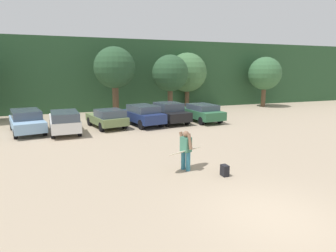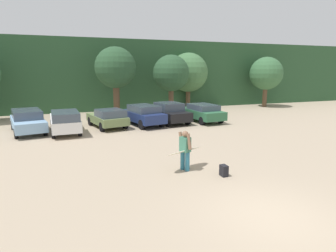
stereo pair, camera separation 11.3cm
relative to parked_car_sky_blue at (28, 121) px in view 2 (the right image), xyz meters
name	(u,v)px [view 2 (the right image)]	position (x,y,z in m)	size (l,w,h in m)	color
ground_plane	(273,217)	(7.92, -14.98, -0.81)	(120.00, 120.00, 0.00)	tan
hillside_ridge	(111,74)	(7.92, 14.50, 2.84)	(108.00, 12.00, 7.31)	#284C2D
tree_center_right	(115,68)	(6.92, 5.15, 3.52)	(3.71, 3.71, 6.25)	brown
tree_center_left	(171,74)	(12.15, 4.83, 3.03)	(3.46, 3.46, 5.61)	brown
tree_ridge_back	(188,73)	(15.31, 7.92, 3.09)	(4.23, 4.23, 6.04)	brown
tree_right	(266,74)	(24.17, 6.14, 2.95)	(3.71, 3.71, 5.65)	brown
parked_car_sky_blue	(28,121)	(0.00, 0.00, 0.00)	(2.77, 5.01, 1.52)	#84ADD1
parked_car_white	(65,121)	(2.38, -1.09, 0.02)	(2.02, 4.88, 1.55)	white
parked_car_olive_green	(108,118)	(5.35, -0.21, -0.07)	(2.70, 4.32, 1.40)	#6B7F4C
parked_car_navy	(143,114)	(8.01, -0.23, 0.03)	(2.69, 4.52, 1.56)	navy
parked_car_black	(170,113)	(10.28, 0.09, 0.02)	(2.37, 4.16, 1.62)	black
parked_car_forest_green	(202,112)	(13.01, -0.14, -0.04)	(2.30, 4.70, 1.43)	#2D6642
person_adult	(185,148)	(7.08, -10.51, 0.14)	(0.43, 0.76, 1.69)	teal
surfboard_cream	(185,151)	(7.12, -10.38, -0.02)	(2.05, 1.26, 0.29)	beige
backpack_dropped	(224,171)	(8.27, -11.68, -0.59)	(0.24, 0.34, 0.45)	black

